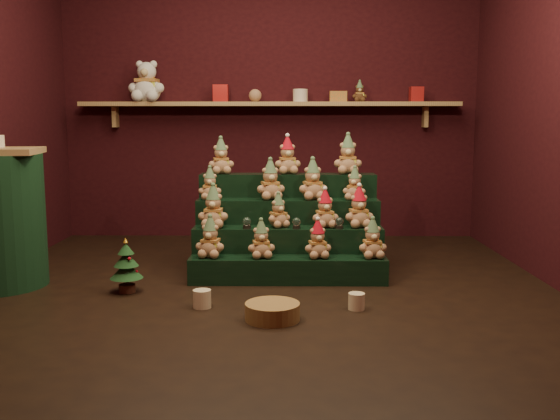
{
  "coord_description": "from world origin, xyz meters",
  "views": [
    {
      "loc": [
        0.16,
        -4.15,
        1.13
      ],
      "look_at": [
        0.11,
        0.25,
        0.51
      ],
      "focal_mm": 40.0,
      "sensor_mm": 36.0,
      "label": 1
    }
  ],
  "objects_px": {
    "white_bear": "(147,76)",
    "mug_right": "(356,301)",
    "wicker_basket": "(272,311)",
    "snow_globe_c": "(339,223)",
    "snow_globe_a": "(247,223)",
    "brown_bear": "(360,91)",
    "mini_christmas_tree": "(126,266)",
    "mug_left": "(202,299)",
    "snow_globe_b": "(296,223)",
    "riser_tier_front": "(288,270)"
  },
  "relations": [
    {
      "from": "white_bear",
      "to": "mug_right",
      "type": "bearing_deg",
      "value": -49.12
    },
    {
      "from": "wicker_basket",
      "to": "white_bear",
      "type": "height_order",
      "value": "white_bear"
    },
    {
      "from": "snow_globe_c",
      "to": "mug_right",
      "type": "xyz_separation_m",
      "value": [
        0.04,
        -0.8,
        -0.35
      ]
    },
    {
      "from": "snow_globe_a",
      "to": "brown_bear",
      "type": "relative_size",
      "value": 0.44
    },
    {
      "from": "mini_christmas_tree",
      "to": "mug_left",
      "type": "bearing_deg",
      "value": -31.83
    },
    {
      "from": "snow_globe_a",
      "to": "snow_globe_b",
      "type": "distance_m",
      "value": 0.36
    },
    {
      "from": "brown_bear",
      "to": "white_bear",
      "type": "bearing_deg",
      "value": 179.76
    },
    {
      "from": "riser_tier_front",
      "to": "mug_right",
      "type": "height_order",
      "value": "riser_tier_front"
    },
    {
      "from": "riser_tier_front",
      "to": "snow_globe_b",
      "type": "height_order",
      "value": "snow_globe_b"
    },
    {
      "from": "mug_left",
      "to": "mug_right",
      "type": "distance_m",
      "value": 0.94
    },
    {
      "from": "snow_globe_c",
      "to": "wicker_basket",
      "type": "relative_size",
      "value": 0.27
    },
    {
      "from": "riser_tier_front",
      "to": "wicker_basket",
      "type": "distance_m",
      "value": 0.86
    },
    {
      "from": "snow_globe_a",
      "to": "snow_globe_b",
      "type": "xyz_separation_m",
      "value": [
        0.36,
        0.0,
        -0.0
      ]
    },
    {
      "from": "brown_bear",
      "to": "mug_left",
      "type": "bearing_deg",
      "value": -118.09
    },
    {
      "from": "wicker_basket",
      "to": "riser_tier_front",
      "type": "bearing_deg",
      "value": 83.89
    },
    {
      "from": "snow_globe_a",
      "to": "mini_christmas_tree",
      "type": "distance_m",
      "value": 0.92
    },
    {
      "from": "riser_tier_front",
      "to": "wicker_basket",
      "type": "xyz_separation_m",
      "value": [
        -0.09,
        -0.85,
        -0.04
      ]
    },
    {
      "from": "white_bear",
      "to": "riser_tier_front",
      "type": "bearing_deg",
      "value": -47.63
    },
    {
      "from": "snow_globe_b",
      "to": "snow_globe_c",
      "type": "height_order",
      "value": "snow_globe_c"
    },
    {
      "from": "snow_globe_a",
      "to": "snow_globe_c",
      "type": "relative_size",
      "value": 0.99
    },
    {
      "from": "mug_left",
      "to": "mug_right",
      "type": "xyz_separation_m",
      "value": [
        0.94,
        -0.03,
        -0.01
      ]
    },
    {
      "from": "snow_globe_c",
      "to": "mug_left",
      "type": "xyz_separation_m",
      "value": [
        -0.9,
        -0.78,
        -0.35
      ]
    },
    {
      "from": "snow_globe_b",
      "to": "mug_right",
      "type": "bearing_deg",
      "value": -66.26
    },
    {
      "from": "riser_tier_front",
      "to": "white_bear",
      "type": "height_order",
      "value": "white_bear"
    },
    {
      "from": "mug_right",
      "to": "brown_bear",
      "type": "distance_m",
      "value": 2.7
    },
    {
      "from": "snow_globe_c",
      "to": "mini_christmas_tree",
      "type": "relative_size",
      "value": 0.23
    },
    {
      "from": "mini_christmas_tree",
      "to": "white_bear",
      "type": "distance_m",
      "value": 2.4
    },
    {
      "from": "snow_globe_c",
      "to": "mug_left",
      "type": "bearing_deg",
      "value": -139.36
    },
    {
      "from": "snow_globe_a",
      "to": "mug_right",
      "type": "distance_m",
      "value": 1.13
    },
    {
      "from": "snow_globe_c",
      "to": "snow_globe_b",
      "type": "bearing_deg",
      "value": 180.0
    },
    {
      "from": "brown_bear",
      "to": "snow_globe_a",
      "type": "bearing_deg",
      "value": -123.17
    },
    {
      "from": "snow_globe_b",
      "to": "mug_left",
      "type": "height_order",
      "value": "snow_globe_b"
    },
    {
      "from": "snow_globe_a",
      "to": "snow_globe_c",
      "type": "height_order",
      "value": "same"
    },
    {
      "from": "snow_globe_a",
      "to": "mug_left",
      "type": "bearing_deg",
      "value": -106.47
    },
    {
      "from": "snow_globe_b",
      "to": "mug_right",
      "type": "xyz_separation_m",
      "value": [
        0.35,
        -0.8,
        -0.35
      ]
    },
    {
      "from": "riser_tier_front",
      "to": "mini_christmas_tree",
      "type": "xyz_separation_m",
      "value": [
        -1.08,
        -0.27,
        0.09
      ]
    },
    {
      "from": "snow_globe_a",
      "to": "mug_right",
      "type": "xyz_separation_m",
      "value": [
        0.72,
        -0.8,
        -0.35
      ]
    },
    {
      "from": "snow_globe_a",
      "to": "wicker_basket",
      "type": "relative_size",
      "value": 0.27
    },
    {
      "from": "mini_christmas_tree",
      "to": "mug_right",
      "type": "distance_m",
      "value": 1.54
    },
    {
      "from": "snow_globe_b",
      "to": "mini_christmas_tree",
      "type": "xyz_separation_m",
      "value": [
        -1.14,
        -0.43,
        -0.22
      ]
    },
    {
      "from": "mini_christmas_tree",
      "to": "wicker_basket",
      "type": "distance_m",
      "value": 1.15
    },
    {
      "from": "mini_christmas_tree",
      "to": "brown_bear",
      "type": "relative_size",
      "value": 1.91
    },
    {
      "from": "riser_tier_front",
      "to": "mini_christmas_tree",
      "type": "distance_m",
      "value": 1.12
    },
    {
      "from": "snow_globe_a",
      "to": "riser_tier_front",
      "type": "bearing_deg",
      "value": -28.14
    },
    {
      "from": "white_bear",
      "to": "brown_bear",
      "type": "distance_m",
      "value": 2.02
    },
    {
      "from": "mini_christmas_tree",
      "to": "riser_tier_front",
      "type": "bearing_deg",
      "value": 14.27
    },
    {
      "from": "snow_globe_b",
      "to": "mug_right",
      "type": "height_order",
      "value": "snow_globe_b"
    },
    {
      "from": "mug_right",
      "to": "white_bear",
      "type": "bearing_deg",
      "value": 127.05
    },
    {
      "from": "snow_globe_a",
      "to": "snow_globe_b",
      "type": "bearing_deg",
      "value": 0.0
    },
    {
      "from": "mug_right",
      "to": "wicker_basket",
      "type": "relative_size",
      "value": 0.32
    }
  ]
}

